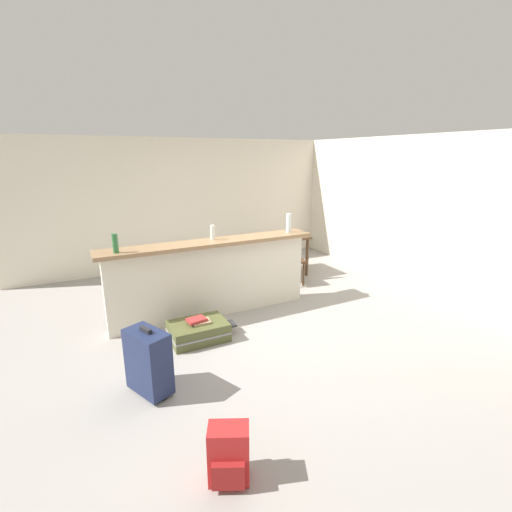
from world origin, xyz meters
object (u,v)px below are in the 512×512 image
at_px(bottle_green, 115,243).
at_px(backpack_red, 229,455).
at_px(dining_table, 275,241).
at_px(suitcase_flat_olive, 199,331).
at_px(bottle_clear, 289,223).
at_px(dining_chair_near_partition, 290,254).
at_px(bottle_white, 213,232).
at_px(suitcase_upright_navy, 148,361).
at_px(book_stack, 199,321).

xyz_separation_m(bottle_green, backpack_red, (0.33, -2.55, -0.98)).
bearing_deg(dining_table, suitcase_flat_olive, -140.06).
bearing_deg(dining_table, bottle_clear, -111.53).
bearing_deg(bottle_green, suitcase_flat_olive, -34.05).
bearing_deg(dining_chair_near_partition, bottle_green, -166.39).
height_order(bottle_white, backpack_red, bottle_white).
distance_m(bottle_green, suitcase_flat_olive, 1.43).
relative_size(backpack_red, suitcase_upright_navy, 0.63).
relative_size(bottle_white, suitcase_upright_navy, 0.30).
xyz_separation_m(bottle_white, dining_chair_near_partition, (1.61, 0.56, -0.65)).
height_order(suitcase_flat_olive, suitcase_upright_navy, suitcase_upright_navy).
bearing_deg(bottle_clear, dining_chair_near_partition, 55.07).
xyz_separation_m(bottle_white, backpack_red, (-0.93, -2.68, -0.96)).
bearing_deg(suitcase_flat_olive, bottle_white, 54.73).
distance_m(bottle_green, bottle_clear, 2.44).
height_order(suitcase_upright_navy, book_stack, suitcase_upright_navy).
height_order(dining_table, suitcase_upright_navy, dining_table).
distance_m(dining_chair_near_partition, backpack_red, 4.13).
relative_size(dining_table, suitcase_flat_olive, 1.33).
xyz_separation_m(bottle_white, book_stack, (-0.47, -0.68, -0.92)).
relative_size(dining_table, suitcase_upright_navy, 1.64).
bearing_deg(suitcase_upright_navy, bottle_green, 92.05).
xyz_separation_m(dining_chair_near_partition, backpack_red, (-2.55, -3.24, -0.31)).
relative_size(dining_chair_near_partition, suitcase_flat_olive, 1.12).
bearing_deg(bottle_clear, book_stack, -159.32).
bearing_deg(book_stack, bottle_clear, 20.68).
bearing_deg(bottle_white, dining_chair_near_partition, 19.29).
distance_m(bottle_clear, suitcase_upright_navy, 2.90).
distance_m(bottle_green, dining_table, 3.19).
bearing_deg(suitcase_upright_navy, book_stack, 45.79).
distance_m(bottle_green, book_stack, 1.34).
bearing_deg(backpack_red, suitcase_flat_olive, 77.01).
bearing_deg(bottle_clear, bottle_white, 177.11).
height_order(bottle_green, bottle_white, bottle_green).
bearing_deg(suitcase_upright_navy, dining_table, 41.76).
bearing_deg(bottle_white, book_stack, -124.60).
relative_size(bottle_white, book_stack, 0.70).
height_order(bottle_clear, backpack_red, bottle_clear).
height_order(backpack_red, suitcase_upright_navy, suitcase_upright_navy).
height_order(bottle_clear, suitcase_upright_navy, bottle_clear).
xyz_separation_m(backpack_red, suitcase_upright_navy, (-0.28, 1.23, 0.13)).
xyz_separation_m(bottle_clear, book_stack, (-1.65, -0.62, -0.96)).
bearing_deg(backpack_red, dining_chair_near_partition, 51.84).
bearing_deg(book_stack, bottle_green, 145.13).
height_order(dining_table, book_stack, dining_table).
relative_size(bottle_clear, backpack_red, 0.67).
distance_m(bottle_clear, dining_table, 1.36).
xyz_separation_m(bottle_clear, suitcase_flat_olive, (-1.65, -0.60, -1.10)).
height_order(bottle_white, suitcase_upright_navy, bottle_white).
height_order(dining_chair_near_partition, backpack_red, dining_chair_near_partition).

